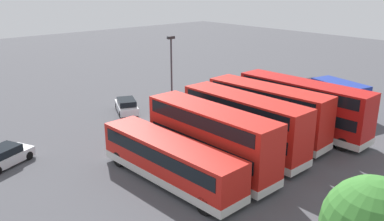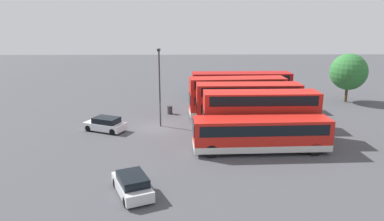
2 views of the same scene
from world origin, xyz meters
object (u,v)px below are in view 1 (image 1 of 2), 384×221
Objects in this scene: bus_double_decker_second at (267,111)px; lamp_post_tall at (171,73)px; bus_double_decker_near_end at (302,106)px; car_hatchback_silver at (126,106)px; bus_single_deck_fifth at (170,159)px; bus_double_decker_fourth at (211,138)px; box_truck_blue at (332,95)px; car_small_green at (4,156)px; waste_bin_yellow at (214,109)px; bus_double_decker_third at (243,123)px.

lamp_post_tall is at bearing -68.61° from bus_double_decker_second.
lamp_post_tall is at bearing -54.02° from bus_double_decker_near_end.
car_hatchback_silver is 6.91m from lamp_post_tall.
bus_double_decker_near_end is 1.04× the size of bus_single_deck_fifth.
bus_double_decker_near_end is 14.33m from bus_single_deck_fifth.
bus_double_decker_fourth is at bearing 65.99° from lamp_post_tall.
box_truck_blue is at bearing -169.33° from bus_double_decker_near_end.
car_hatchback_silver is at bearing -70.59° from bus_double_decker_second.
car_small_green is (10.58, -10.38, -1.75)m from bus_double_decker_fourth.
box_truck_blue is at bearing -177.76° from bus_double_decker_second.
bus_double_decker_fourth is at bearing 79.83° from car_hatchback_silver.
waste_bin_yellow is (-19.60, 1.61, -0.22)m from car_small_green.
car_small_green is at bearing -27.05° from bus_double_decker_second.
bus_double_decker_near_end reaches higher than car_hatchback_silver.
bus_double_decker_near_end is 12.66× the size of waste_bin_yellow.
lamp_post_tall reaches higher than bus_double_decker_fourth.
car_small_green is at bearing -44.43° from bus_double_decker_fourth.
bus_double_decker_second is 1.01× the size of bus_double_decker_third.
car_hatchback_silver is at bearing -112.20° from bus_single_deck_fifth.
car_small_green is 0.54× the size of lamp_post_tall.
bus_double_decker_second is 0.94× the size of bus_single_deck_fifth.
bus_double_decker_third is at bearing 179.62° from bus_single_deck_fifth.
car_hatchback_silver is (-5.88, -14.42, -0.92)m from bus_single_deck_fifth.
lamp_post_tall is at bearing -114.01° from bus_double_decker_fourth.
bus_single_deck_fifth is at bearing -1.67° from bus_double_decker_near_end.
waste_bin_yellow is (-5.09, -8.28, -1.97)m from bus_double_decker_third.
bus_double_decker_fourth reaches higher than car_hatchback_silver.
bus_double_decker_fourth is at bearing 7.04° from bus_double_decker_third.
bus_double_decker_second is 2.43× the size of car_hatchback_silver.
lamp_post_tall is (-7.46, -9.02, 3.09)m from bus_single_deck_fifth.
bus_double_decker_second is at bearing 109.41° from car_hatchback_silver.
lamp_post_tall reaches higher than waste_bin_yellow.
bus_double_decker_third is (3.63, 0.63, -0.00)m from bus_double_decker_second.
bus_single_deck_fifth is 12.20× the size of waste_bin_yellow.
car_small_green is (13.27, 4.58, -0.00)m from car_hatchback_silver.
bus_double_decker_second is 1.35× the size of lamp_post_tall.
bus_double_decker_second is at bearing 79.20° from waste_bin_yellow.
bus_double_decker_near_end reaches higher than bus_single_deck_fifth.
bus_double_decker_third is 3.96m from bus_double_decker_fourth.
bus_single_deck_fifth is 1.44× the size of lamp_post_tall.
waste_bin_yellow is (-1.46, -7.65, -1.97)m from bus_double_decker_second.
bus_double_decker_third is at bearing 4.11° from box_truck_blue.
bus_double_decker_fourth is 0.91× the size of bus_single_deck_fifth.
bus_double_decker_near_end is 2.69× the size of car_hatchback_silver.
bus_double_decker_third is 7.18m from bus_single_deck_fifth.
box_truck_blue is 16.79m from lamp_post_tall.
bus_double_decker_near_end reaches higher than waste_bin_yellow.
lamp_post_tall is at bearing -129.58° from bus_single_deck_fifth.
car_hatchback_silver is (4.88, -13.84, -1.75)m from bus_double_decker_second.
bus_double_decker_second is 1.38× the size of box_truck_blue.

